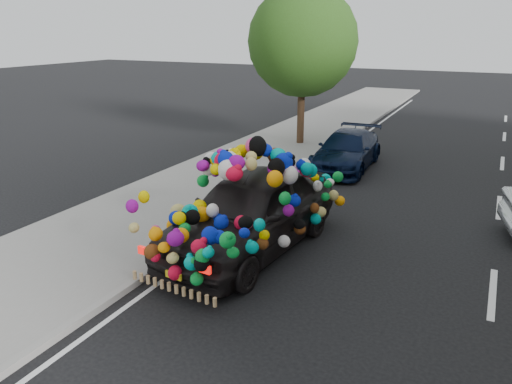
% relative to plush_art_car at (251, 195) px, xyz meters
% --- Properties ---
extents(ground, '(100.00, 100.00, 0.00)m').
position_rel_plush_art_car_xyz_m(ground, '(1.14, 0.21, -1.21)').
color(ground, black).
rests_on(ground, ground).
extents(sidewalk, '(4.00, 60.00, 0.12)m').
position_rel_plush_art_car_xyz_m(sidewalk, '(-3.16, 0.21, -1.15)').
color(sidewalk, gray).
rests_on(sidewalk, ground).
extents(kerb, '(0.15, 60.00, 0.13)m').
position_rel_plush_art_car_xyz_m(kerb, '(-1.21, 0.21, -1.14)').
color(kerb, gray).
rests_on(kerb, ground).
extents(lane_markings, '(6.00, 50.00, 0.01)m').
position_rel_plush_art_car_xyz_m(lane_markings, '(4.74, 0.21, -1.20)').
color(lane_markings, silver).
rests_on(lane_markings, ground).
extents(tree_near_sidewalk, '(4.20, 4.20, 6.13)m').
position_rel_plush_art_car_xyz_m(tree_near_sidewalk, '(-2.66, 9.71, 2.81)').
color(tree_near_sidewalk, '#332114').
rests_on(tree_near_sidewalk, ground).
extents(plush_art_car, '(2.84, 5.36, 2.34)m').
position_rel_plush_art_car_xyz_m(plush_art_car, '(0.00, 0.00, 0.00)').
color(plush_art_car, black).
rests_on(plush_art_car, ground).
extents(navy_sedan, '(1.83, 4.26, 1.22)m').
position_rel_plush_art_car_xyz_m(navy_sedan, '(-0.02, 7.20, -0.60)').
color(navy_sedan, black).
rests_on(navy_sedan, ground).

